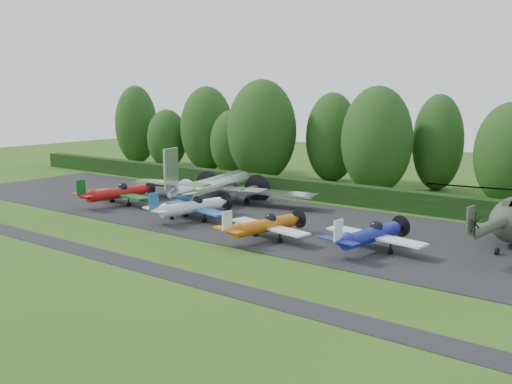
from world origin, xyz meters
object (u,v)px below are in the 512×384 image
Objects in this scene: light_plane_white at (192,207)px; light_plane_blue at (371,235)px; transport_plane at (213,187)px; light_plane_orange at (265,225)px; light_plane_red at (117,193)px.

light_plane_white reaches higher than light_plane_blue.
transport_plane is 2.53× the size of light_plane_white.
transport_plane is 14.95m from light_plane_orange.
light_plane_red is 1.03× the size of light_plane_white.
transport_plane is 2.53× the size of light_plane_blue.
light_plane_red is 27.77m from light_plane_blue.
light_plane_blue is at bearing -11.93° from light_plane_white.
light_plane_blue is (20.25, -6.30, -0.60)m from transport_plane.
light_plane_white is 1.04× the size of light_plane_orange.
light_plane_red is 10.71m from light_plane_white.
transport_plane reaches higher than light_plane_red.
light_plane_white is 9.39m from light_plane_orange.
light_plane_orange is (9.22, -1.77, -0.05)m from light_plane_white.
light_plane_blue is at bearing -7.93° from light_plane_red.
light_plane_red reaches higher than light_plane_blue.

